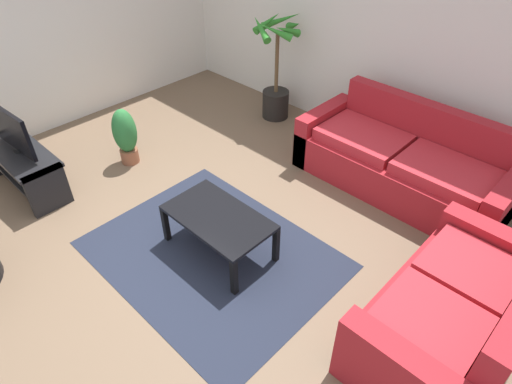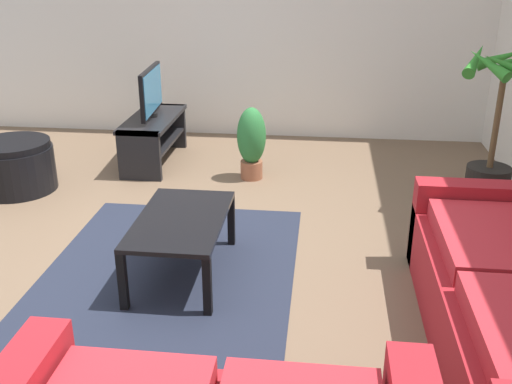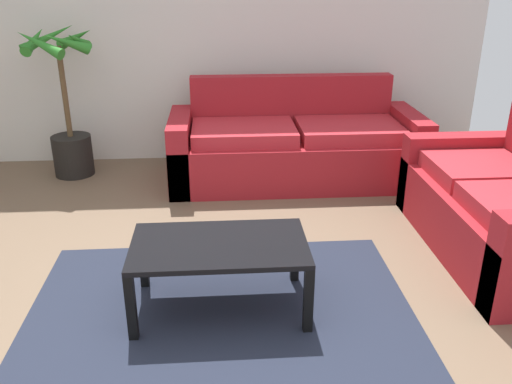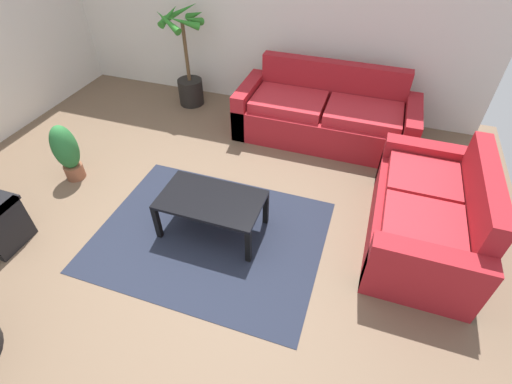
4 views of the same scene
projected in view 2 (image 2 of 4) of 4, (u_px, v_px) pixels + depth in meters
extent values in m
plane|color=brown|center=(159.00, 249.00, 4.39)|extent=(6.60, 6.60, 0.00)
cube|color=silver|center=(223.00, 17.00, 6.64)|extent=(0.06, 6.00, 2.70)
cube|color=maroon|center=(480.00, 226.00, 4.04)|extent=(0.18, 0.90, 0.62)
cube|color=#B8272F|center=(498.00, 241.00, 3.46)|extent=(0.91, 0.66, 0.12)
cube|color=black|center=(153.00, 119.00, 6.01)|extent=(1.10, 0.45, 0.04)
cube|color=black|center=(154.00, 142.00, 6.10)|extent=(1.02, 0.39, 0.03)
cube|color=black|center=(167.00, 126.00, 6.57)|extent=(0.06, 0.41, 0.48)
cube|color=black|center=(139.00, 156.00, 5.61)|extent=(0.06, 0.41, 0.48)
cube|color=black|center=(151.00, 91.00, 5.90)|extent=(0.80, 0.09, 0.45)
cube|color=teal|center=(153.00, 91.00, 5.90)|extent=(0.75, 0.05, 0.40)
cylinder|color=black|center=(153.00, 115.00, 5.99)|extent=(0.10, 0.10, 0.04)
cube|color=black|center=(181.00, 220.00, 3.91)|extent=(0.98, 0.57, 0.03)
cube|color=black|center=(163.00, 217.00, 4.45)|extent=(0.05, 0.05, 0.39)
cube|color=black|center=(123.00, 281.00, 3.59)|extent=(0.05, 0.05, 0.39)
cube|color=black|center=(231.00, 221.00, 4.39)|extent=(0.05, 0.05, 0.39)
cube|color=black|center=(207.00, 286.00, 3.54)|extent=(0.05, 0.05, 0.39)
cube|color=#1E2333|center=(169.00, 272.00, 4.07)|extent=(2.20, 1.70, 0.01)
cylinder|color=black|center=(486.00, 188.00, 5.00)|extent=(0.36, 0.36, 0.38)
cylinder|color=brown|center=(497.00, 119.00, 4.77)|extent=(0.05, 0.05, 0.82)
cone|color=#2B7D26|center=(508.00, 66.00, 4.44)|extent=(0.17, 0.39, 0.23)
cone|color=#2B7D26|center=(503.00, 57.00, 4.79)|extent=(0.16, 0.43, 0.24)
cone|color=#2B7D26|center=(476.00, 59.00, 4.71)|extent=(0.46, 0.28, 0.26)
cone|color=#2B7D26|center=(489.00, 64.00, 4.51)|extent=(0.38, 0.32, 0.24)
cylinder|color=brown|center=(252.00, 169.00, 5.72)|extent=(0.21, 0.21, 0.17)
ellipsoid|color=#2A6F35|center=(251.00, 136.00, 5.59)|extent=(0.27, 0.27, 0.55)
cylinder|color=black|center=(16.00, 169.00, 5.40)|extent=(0.70, 0.70, 0.40)
cylinder|color=black|center=(12.00, 145.00, 5.32)|extent=(0.66, 0.66, 0.06)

